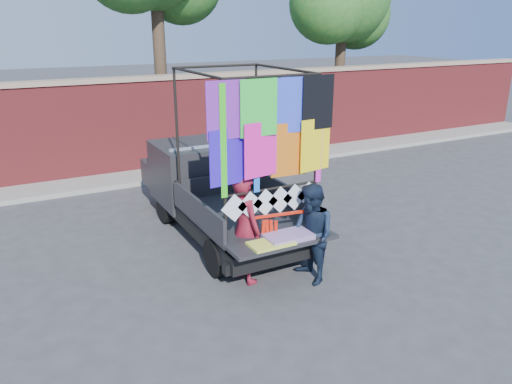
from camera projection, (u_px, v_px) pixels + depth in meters
name	position (u px, v px, depth m)	size (l,w,h in m)	color
ground	(265.00, 277.00, 8.15)	(90.00, 90.00, 0.00)	#38383A
brick_wall	(142.00, 124.00, 13.59)	(30.00, 0.45, 2.61)	maroon
curb	(152.00, 175.00, 13.41)	(30.00, 1.20, 0.12)	gray
pickup_truck	(210.00, 187.00, 9.99)	(2.05, 5.15, 3.24)	black
woman	(245.00, 229.00, 7.79)	(0.65, 0.43, 1.78)	maroon
man	(312.00, 234.00, 7.80)	(0.78, 0.61, 1.61)	#162237
streamer_bundle	(273.00, 227.00, 7.71)	(0.89, 0.17, 0.62)	red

